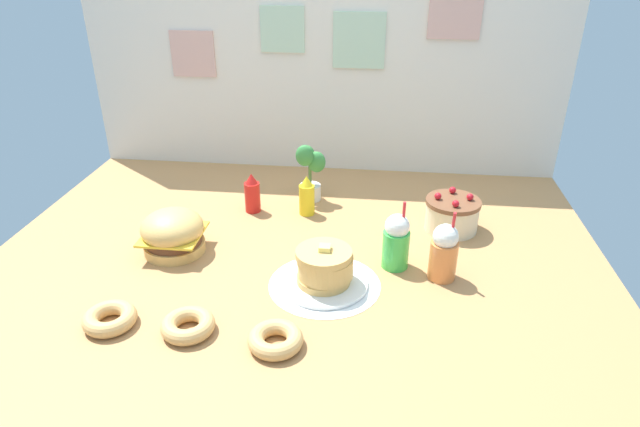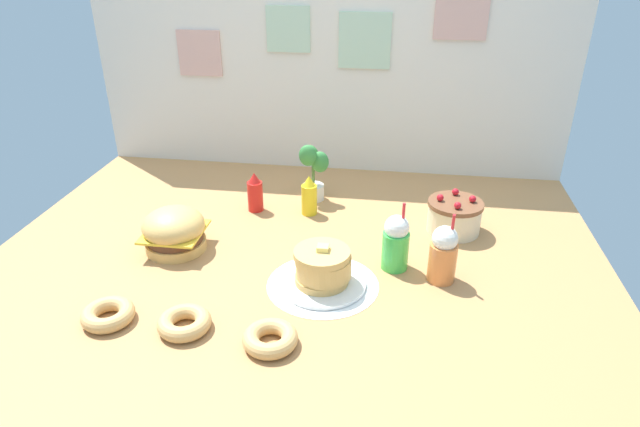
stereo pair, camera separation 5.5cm
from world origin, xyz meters
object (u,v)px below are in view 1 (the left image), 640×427
(mustard_bottle, at_px, (307,196))
(cream_soda_cup, at_px, (396,241))
(burger, at_px, (173,233))
(donut_chocolate, at_px, (188,325))
(orange_float_cup, at_px, (444,252))
(layer_cake, at_px, (452,214))
(pancake_stack, at_px, (325,269))
(ketchup_bottle, at_px, (252,194))
(donut_vanilla, at_px, (275,339))
(donut_pink_glaze, at_px, (110,318))
(potted_plant, at_px, (310,170))

(mustard_bottle, distance_m, cream_soda_cup, 0.55)
(burger, height_order, donut_chocolate, burger)
(orange_float_cup, bearing_deg, layer_cake, 79.61)
(pancake_stack, height_order, ketchup_bottle, ketchup_bottle)
(burger, relative_size, mustard_bottle, 1.33)
(pancake_stack, xyz_separation_m, cream_soda_cup, (0.25, 0.16, 0.04))
(burger, relative_size, ketchup_bottle, 1.33)
(mustard_bottle, height_order, donut_vanilla, mustard_bottle)
(donut_pink_glaze, relative_size, donut_chocolate, 1.00)
(cream_soda_cup, height_order, donut_vanilla, cream_soda_cup)
(donut_pink_glaze, bearing_deg, layer_cake, 34.17)
(cream_soda_cup, height_order, orange_float_cup, same)
(pancake_stack, bearing_deg, donut_chocolate, -142.77)
(pancake_stack, xyz_separation_m, layer_cake, (0.48, 0.48, 0.00))
(pancake_stack, bearing_deg, donut_pink_glaze, -155.61)
(mustard_bottle, xyz_separation_m, orange_float_cup, (0.55, -0.45, 0.02))
(ketchup_bottle, xyz_separation_m, potted_plant, (0.24, 0.15, 0.06))
(orange_float_cup, height_order, donut_vanilla, orange_float_cup)
(pancake_stack, height_order, orange_float_cup, orange_float_cup)
(burger, bearing_deg, donut_pink_glaze, -95.51)
(donut_pink_glaze, relative_size, potted_plant, 0.61)
(mustard_bottle, relative_size, donut_vanilla, 1.08)
(ketchup_bottle, distance_m, mustard_bottle, 0.24)
(ketchup_bottle, distance_m, orange_float_cup, 0.91)
(donut_chocolate, xyz_separation_m, donut_vanilla, (0.28, -0.03, 0.00))
(pancake_stack, xyz_separation_m, mustard_bottle, (-0.14, 0.55, 0.02))
(pancake_stack, bearing_deg, mustard_bottle, 104.18)
(donut_pink_glaze, height_order, potted_plant, potted_plant)
(mustard_bottle, xyz_separation_m, donut_chocolate, (-0.26, -0.85, -0.06))
(ketchup_bottle, xyz_separation_m, donut_pink_glaze, (-0.27, -0.84, -0.06))
(burger, xyz_separation_m, layer_cake, (1.09, 0.31, -0.01))
(pancake_stack, bearing_deg, layer_cake, 44.52)
(ketchup_bottle, relative_size, mustard_bottle, 1.00)
(cream_soda_cup, distance_m, orange_float_cup, 0.18)
(burger, bearing_deg, pancake_stack, -15.34)
(ketchup_bottle, bearing_deg, donut_vanilla, -72.95)
(layer_cake, height_order, cream_soda_cup, cream_soda_cup)
(burger, height_order, mustard_bottle, mustard_bottle)
(ketchup_bottle, distance_m, donut_vanilla, 0.92)
(layer_cake, bearing_deg, mustard_bottle, 173.47)
(orange_float_cup, bearing_deg, burger, 176.24)
(burger, bearing_deg, layer_cake, 15.77)
(layer_cake, bearing_deg, pancake_stack, -135.48)
(burger, distance_m, layer_cake, 1.14)
(burger, xyz_separation_m, potted_plant, (0.46, 0.53, 0.07))
(orange_float_cup, distance_m, potted_plant, 0.82)
(ketchup_bottle, bearing_deg, orange_float_cup, -29.22)
(donut_chocolate, relative_size, donut_vanilla, 1.00)
(mustard_bottle, xyz_separation_m, donut_vanilla, (0.03, -0.88, -0.06))
(layer_cake, relative_size, orange_float_cup, 0.83)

